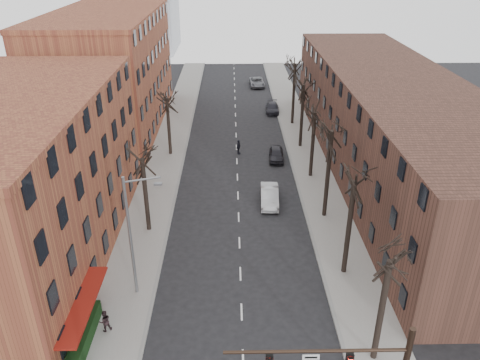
{
  "coord_description": "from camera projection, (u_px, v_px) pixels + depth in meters",
  "views": [
    {
      "loc": [
        -0.54,
        -15.54,
        21.59
      ],
      "look_at": [
        0.11,
        19.38,
        4.0
      ],
      "focal_mm": 35.0,
      "sensor_mm": 36.0,
      "label": 1
    }
  ],
  "objects": [
    {
      "name": "parked_car_mid",
      "position": [
        272.0,
        108.0,
        67.11
      ],
      "size": [
        2.03,
        4.57,
        1.3
      ],
      "primitive_type": "imported",
      "rotation": [
        0.0,
        0.0,
        -0.05
      ],
      "color": "black",
      "rests_on": "ground"
    },
    {
      "name": "building_left_far",
      "position": [
        110.0,
        73.0,
        59.47
      ],
      "size": [
        12.0,
        28.0,
        14.0
      ],
      "primitive_type": "cube",
      "color": "brown",
      "rests_on": "ground"
    },
    {
      "name": "building_left_near",
      "position": [
        20.0,
        184.0,
        34.03
      ],
      "size": [
        12.0,
        26.0,
        12.0
      ],
      "primitive_type": "cube",
      "color": "brown",
      "rests_on": "ground"
    },
    {
      "name": "tree_left_a",
      "position": [
        149.0,
        230.0,
        39.55
      ],
      "size": [
        5.2,
        5.2,
        9.5
      ],
      "primitive_type": null,
      "color": "black",
      "rests_on": "ground"
    },
    {
      "name": "tree_right_c",
      "position": [
        324.0,
        216.0,
        41.59
      ],
      "size": [
        5.2,
        5.2,
        11.6
      ],
      "primitive_type": null,
      "color": "black",
      "rests_on": "ground"
    },
    {
      "name": "tree_right_e",
      "position": [
        300.0,
        147.0,
        55.87
      ],
      "size": [
        5.2,
        5.2,
        10.8
      ],
      "primitive_type": null,
      "color": "black",
      "rests_on": "ground"
    },
    {
      "name": "tree_right_f",
      "position": [
        292.0,
        124.0,
        63.02
      ],
      "size": [
        5.2,
        5.2,
        11.6
      ],
      "primitive_type": null,
      "color": "black",
      "rests_on": "ground"
    },
    {
      "name": "parked_car_near",
      "position": [
        276.0,
        154.0,
        52.24
      ],
      "size": [
        1.86,
        4.09,
        1.36
      ],
      "primitive_type": "imported",
      "rotation": [
        0.0,
        0.0,
        -0.06
      ],
      "color": "black",
      "rests_on": "ground"
    },
    {
      "name": "tree_left_b",
      "position": [
        171.0,
        155.0,
        53.83
      ],
      "size": [
        5.2,
        5.2,
        9.5
      ],
      "primitive_type": null,
      "color": "black",
      "rests_on": "ground"
    },
    {
      "name": "sidewalk_left",
      "position": [
        168.0,
        151.0,
        54.69
      ],
      "size": [
        4.0,
        90.0,
        0.15
      ],
      "primitive_type": "cube",
      "color": "gray",
      "rests_on": "ground"
    },
    {
      "name": "pedestrian_crossing",
      "position": [
        238.0,
        147.0,
        53.64
      ],
      "size": [
        0.8,
        1.08,
        1.71
      ],
      "primitive_type": "imported",
      "rotation": [
        0.0,
        0.0,
        1.14
      ],
      "color": "black",
      "rests_on": "ground"
    },
    {
      "name": "parked_car_far",
      "position": [
        257.0,
        82.0,
        79.49
      ],
      "size": [
        2.62,
        5.26,
        1.43
      ],
      "primitive_type": "imported",
      "rotation": [
        0.0,
        0.0,
        0.05
      ],
      "color": "slate",
      "rests_on": "ground"
    },
    {
      "name": "tree_right_d",
      "position": [
        310.0,
        176.0,
        48.73
      ],
      "size": [
        5.2,
        5.2,
        10.0
      ],
      "primitive_type": null,
      "color": "black",
      "rests_on": "ground"
    },
    {
      "name": "building_right",
      "position": [
        391.0,
        124.0,
        48.41
      ],
      "size": [
        12.0,
        50.0,
        10.0
      ],
      "primitive_type": "cube",
      "color": "#4C2D23",
      "rests_on": "ground"
    },
    {
      "name": "streetlight",
      "position": [
        132.0,
        232.0,
        30.16
      ],
      "size": [
        2.45,
        0.22,
        9.03
      ],
      "color": "slate",
      "rests_on": "ground"
    },
    {
      "name": "sidewalk_right",
      "position": [
        305.0,
        150.0,
        54.95
      ],
      "size": [
        4.0,
        90.0,
        0.15
      ],
      "primitive_type": "cube",
      "color": "gray",
      "rests_on": "ground"
    },
    {
      "name": "awning_left",
      "position": [
        90.0,
        337.0,
        28.8
      ],
      "size": [
        1.2,
        7.0,
        0.15
      ],
      "primitive_type": "cube",
      "color": "maroon",
      "rests_on": "ground"
    },
    {
      "name": "silver_sedan",
      "position": [
        270.0,
        196.0,
        43.37
      ],
      "size": [
        1.82,
        4.69,
        1.52
      ],
      "primitive_type": "imported",
      "rotation": [
        0.0,
        0.0,
        -0.04
      ],
      "color": "#A9ABB0",
      "rests_on": "ground"
    },
    {
      "name": "tree_right_a",
      "position": [
        373.0,
        358.0,
        27.3
      ],
      "size": [
        5.2,
        5.2,
        10.0
      ],
      "primitive_type": null,
      "color": "black",
      "rests_on": "ground"
    },
    {
      "name": "pedestrian_b",
      "position": [
        105.0,
        321.0,
        28.75
      ],
      "size": [
        0.91,
        0.84,
        1.5
      ],
      "primitive_type": "imported",
      "rotation": [
        0.0,
        0.0,
        3.62
      ],
      "color": "black",
      "rests_on": "sidewalk_left"
    },
    {
      "name": "tree_right_b",
      "position": [
        343.0,
        273.0,
        34.44
      ],
      "size": [
        5.2,
        5.2,
        10.8
      ],
      "primitive_type": null,
      "color": "black",
      "rests_on": "ground"
    },
    {
      "name": "hedge",
      "position": [
        82.0,
        341.0,
        27.61
      ],
      "size": [
        0.8,
        6.0,
        1.0
      ],
      "primitive_type": "cube",
      "color": "black",
      "rests_on": "sidewalk_left"
    }
  ]
}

